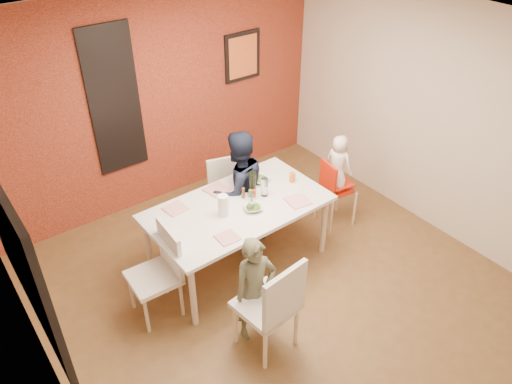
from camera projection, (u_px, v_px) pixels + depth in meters
ground at (273, 284)px, 5.39m from camera, size 4.50×4.50×0.00m
ceiling at (279, 34)px, 3.85m from camera, size 4.50×4.50×0.02m
wall_back at (161, 99)px, 6.11m from camera, size 4.50×0.02×2.70m
wall_front at (498, 337)px, 3.13m from camera, size 4.50×0.02×2.70m
wall_left at (26, 284)px, 3.52m from camera, size 0.02×4.50×2.70m
wall_right at (429, 116)px, 5.73m from camera, size 0.02×4.50×2.70m
brick_accent_wall at (162, 100)px, 6.09m from camera, size 4.50×0.02×2.70m
picture_window_frame at (14, 246)px, 3.55m from camera, size 0.05×1.70×1.30m
picture_window_pane at (17, 245)px, 3.56m from camera, size 0.02×1.55×1.15m
glassblock_strip at (114, 101)px, 5.70m from camera, size 0.55×0.03×1.70m
glassblock_surround at (114, 101)px, 5.70m from camera, size 0.60×0.03×1.76m
art_print_frame at (242, 56)px, 6.50m from camera, size 0.54×0.03×0.64m
art_print_canvas at (243, 57)px, 6.49m from camera, size 0.44×0.01×0.54m
dining_table at (238, 211)px, 5.27m from camera, size 1.93×1.11×0.79m
chair_near at (274, 304)px, 4.37m from camera, size 0.54×0.54×1.06m
chair_far at (229, 193)px, 5.89m from camera, size 0.54×0.54×0.94m
chair_left at (161, 268)px, 4.81m from camera, size 0.47×0.47×0.98m
high_chair at (334, 187)px, 5.98m from camera, size 0.42×0.42×0.89m
child_near at (255, 290)px, 4.55m from camera, size 0.45×0.34×1.13m
child_far at (238, 190)px, 5.62m from camera, size 0.70×0.55×1.43m
toddler at (338, 163)px, 5.80m from camera, size 0.29×0.38×0.69m
plate_near_left at (227, 238)px, 4.79m from camera, size 0.20×0.20×0.01m
plate_far_mid at (216, 189)px, 5.47m from camera, size 0.27×0.27×0.01m
plate_near_right at (298, 201)px, 5.29m from camera, size 0.26×0.26×0.01m
plate_far_left at (175, 209)px, 5.18m from camera, size 0.24×0.24×0.01m
salad_bowl_a at (253, 208)px, 5.16m from camera, size 0.26×0.26×0.05m
salad_bowl_b at (260, 180)px, 5.60m from camera, size 0.24×0.24×0.05m
wine_bottle at (252, 185)px, 5.28m from camera, size 0.08×0.08×0.30m
wine_glass_a at (252, 204)px, 5.10m from camera, size 0.07×0.07×0.19m
wine_glass_b at (264, 187)px, 5.33m from camera, size 0.08×0.08×0.22m
paper_towel_roll at (223, 206)px, 5.03m from camera, size 0.11×0.11×0.24m
condiment_red at (254, 195)px, 5.28m from camera, size 0.03×0.03×0.13m
condiment_green at (250, 196)px, 5.25m from camera, size 0.04×0.04×0.15m
condiment_brown at (243, 193)px, 5.31m from camera, size 0.03×0.03×0.13m
sippy_cup at (292, 177)px, 5.58m from camera, size 0.07×0.07×0.11m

